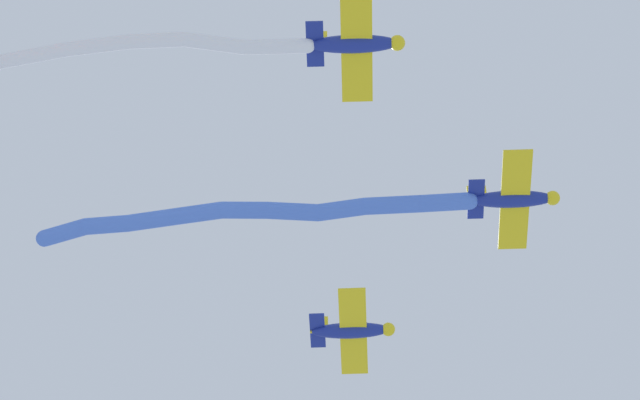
# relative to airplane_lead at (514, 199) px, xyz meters

# --- Properties ---
(airplane_lead) EXTENTS (4.70, 6.27, 1.56)m
(airplane_lead) POSITION_rel_airplane_lead_xyz_m (0.00, 0.00, 0.00)
(airplane_lead) COLOR navy
(smoke_trail_lead) EXTENTS (22.93, 1.59, 2.25)m
(smoke_trail_lead) POSITION_rel_airplane_lead_xyz_m (-13.30, -0.17, 0.76)
(smoke_trail_lead) COLOR #4C75DB
(airplane_left_wing) EXTENTS (4.69, 6.26, 1.56)m
(airplane_left_wing) POSITION_rel_airplane_lead_xyz_m (-9.02, 7.77, 0.00)
(airplane_left_wing) COLOR navy
(airplane_right_wing) EXTENTS (4.71, 6.27, 1.56)m
(airplane_right_wing) POSITION_rel_airplane_lead_xyz_m (-6.79, -9.78, 0.30)
(airplane_right_wing) COLOR navy
(smoke_trail_right_wing) EXTENTS (22.65, 2.50, 3.21)m
(smoke_trail_right_wing) POSITION_rel_airplane_lead_xyz_m (-20.03, -10.25, 1.25)
(smoke_trail_right_wing) COLOR white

